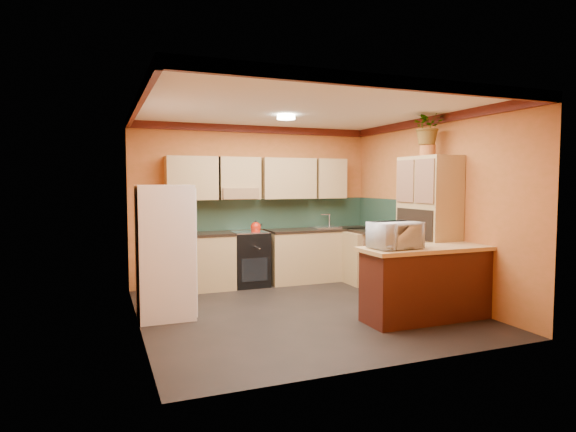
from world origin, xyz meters
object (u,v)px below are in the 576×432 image
Objects in this scene: pantry at (428,230)px; stove at (249,259)px; microwave at (395,235)px; base_cabinets_back at (284,258)px; fridge at (165,252)px; breakfast_bar at (432,285)px.

stove is at bearing 135.01° from pantry.
microwave is (-1.04, -0.70, 0.04)m from pantry.
microwave is at bearing -82.04° from base_cabinets_back.
fridge is 2.90× the size of microwave.
fridge reaches higher than breakfast_bar.
base_cabinets_back is 2.63m from fridge.
stove reaches higher than breakfast_bar.
fridge is at bearing 157.03° from breakfast_bar.
microwave is at bearing -69.82° from stove.
base_cabinets_back is at bearing 124.78° from pantry.
base_cabinets_back is 2.03× the size of breakfast_bar.
breakfast_bar is (-0.47, -0.70, -0.61)m from pantry.
fridge reaches higher than stove.
stove is 3.16m from breakfast_bar.
fridge is 3.42m from breakfast_bar.
microwave is at bearing -145.91° from pantry.
fridge is at bearing -146.97° from base_cabinets_back.
breakfast_bar is (0.95, -2.74, 0.00)m from base_cabinets_back.
stove is 1.55× the size of microwave.
stove is at bearing 42.34° from fridge.
microwave is at bearing 180.00° from breakfast_bar.
microwave is at bearing -27.34° from fridge.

